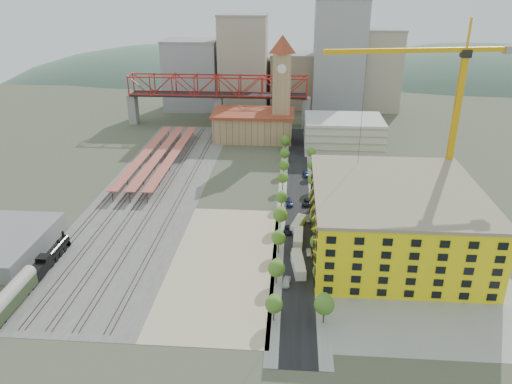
# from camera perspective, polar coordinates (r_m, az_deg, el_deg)

# --- Properties ---
(ground) EXTENTS (400.00, 400.00, 0.00)m
(ground) POSITION_cam_1_polar(r_m,az_deg,el_deg) (162.73, -0.84, -2.42)
(ground) COLOR #474C38
(ground) RESTS_ON ground
(ballast_strip) EXTENTS (36.00, 165.00, 0.06)m
(ballast_strip) POSITION_cam_1_polar(r_m,az_deg,el_deg) (184.82, -11.53, 0.34)
(ballast_strip) COLOR #605E59
(ballast_strip) RESTS_ON ground
(dirt_lot) EXTENTS (28.00, 67.00, 0.06)m
(dirt_lot) POSITION_cam_1_polar(r_m,az_deg,el_deg) (135.61, -3.73, -8.11)
(dirt_lot) COLOR tan
(dirt_lot) RESTS_ON ground
(street_asphalt) EXTENTS (12.00, 170.00, 0.06)m
(street_asphalt) POSITION_cam_1_polar(r_m,az_deg,el_deg) (175.81, 4.80, -0.46)
(street_asphalt) COLOR black
(street_asphalt) RESTS_ON ground
(sidewalk_west) EXTENTS (3.00, 170.00, 0.04)m
(sidewalk_west) POSITION_cam_1_polar(r_m,az_deg,el_deg) (175.82, 3.01, -0.41)
(sidewalk_west) COLOR gray
(sidewalk_west) RESTS_ON ground
(sidewalk_east) EXTENTS (3.00, 170.00, 0.04)m
(sidewalk_east) POSITION_cam_1_polar(r_m,az_deg,el_deg) (175.98, 6.59, -0.52)
(sidewalk_east) COLOR gray
(sidewalk_east) RESTS_ON ground
(construction_pad) EXTENTS (50.00, 90.00, 0.06)m
(construction_pad) POSITION_cam_1_polar(r_m,az_deg,el_deg) (147.82, 16.20, -6.24)
(construction_pad) COLOR gray
(construction_pad) RESTS_ON ground
(rail_tracks) EXTENTS (26.56, 160.00, 0.18)m
(rail_tracks) POSITION_cam_1_polar(r_m,az_deg,el_deg) (185.26, -12.07, 0.39)
(rail_tracks) COLOR #382B23
(rail_tracks) RESTS_ON ground
(platform_canopies) EXTENTS (16.00, 80.00, 4.12)m
(platform_canopies) POSITION_cam_1_polar(r_m,az_deg,el_deg) (209.49, -11.00, 4.30)
(platform_canopies) COLOR #C0604A
(platform_canopies) RESTS_ON ground
(station_hall) EXTENTS (38.00, 24.00, 13.10)m
(station_hall) POSITION_cam_1_polar(r_m,az_deg,el_deg) (237.54, -0.29, 7.66)
(station_hall) COLOR tan
(station_hall) RESTS_ON ground
(clock_tower) EXTENTS (12.00, 12.00, 52.00)m
(clock_tower) POSITION_cam_1_polar(r_m,az_deg,el_deg) (229.95, 2.97, 12.74)
(clock_tower) COLOR tan
(clock_tower) RESTS_ON ground
(parking_garage) EXTENTS (34.00, 26.00, 14.00)m
(parking_garage) POSITION_cam_1_polar(r_m,az_deg,el_deg) (226.32, 9.94, 6.60)
(parking_garage) COLOR silver
(parking_garage) RESTS_ON ground
(truss_bridge) EXTENTS (94.00, 9.60, 25.60)m
(truss_bridge) POSITION_cam_1_polar(r_m,az_deg,el_deg) (259.18, -4.38, 11.69)
(truss_bridge) COLOR gray
(truss_bridge) RESTS_ON ground
(construction_building) EXTENTS (44.60, 50.60, 18.80)m
(construction_building) POSITION_cam_1_polar(r_m,az_deg,el_deg) (142.96, 15.44, -2.95)
(construction_building) COLOR yellow
(construction_building) RESTS_ON ground
(warehouse) EXTENTS (22.00, 32.00, 5.00)m
(warehouse) POSITION_cam_1_polar(r_m,az_deg,el_deg) (156.20, -26.93, -5.30)
(warehouse) COLOR gray
(warehouse) RESTS_ON ground
(street_trees) EXTENTS (15.40, 124.40, 8.00)m
(street_trees) POSITION_cam_1_polar(r_m,az_deg,el_deg) (166.71, 4.81, -1.85)
(street_trees) COLOR #417222
(street_trees) RESTS_ON ground
(skyline) EXTENTS (133.00, 46.00, 60.00)m
(skyline) POSITION_cam_1_polar(r_m,az_deg,el_deg) (292.35, 3.19, 13.82)
(skyline) COLOR #9EA0A3
(skyline) RESTS_ON ground
(distant_hills) EXTENTS (647.00, 264.00, 227.00)m
(distant_hills) POSITION_cam_1_polar(r_m,az_deg,el_deg) (434.06, 8.27, 2.77)
(distant_hills) COLOR #4C6B59
(distant_hills) RESTS_ON ground
(locomotive) EXTENTS (2.93, 22.61, 5.65)m
(locomotive) POSITION_cam_1_polar(r_m,az_deg,el_deg) (144.77, -22.45, -6.88)
(locomotive) COLOR black
(locomotive) RESTS_ON ground
(coach) EXTENTS (3.25, 18.84, 5.91)m
(coach) POSITION_cam_1_polar(r_m,az_deg,el_deg) (129.85, -26.22, -10.70)
(coach) COLOR #28341C
(coach) RESTS_ON ground
(tower_crane) EXTENTS (56.02, 12.87, 60.53)m
(tower_crane) POSITION_cam_1_polar(r_m,az_deg,el_deg) (160.39, 20.92, 9.82)
(tower_crane) COLOR #E5A10E
(tower_crane) RESTS_ON ground
(site_trailer_a) EXTENTS (4.08, 10.49, 2.79)m
(site_trailer_a) POSITION_cam_1_polar(r_m,az_deg,el_deg) (131.94, 4.85, -8.42)
(site_trailer_a) COLOR silver
(site_trailer_a) RESTS_ON ground
(site_trailer_b) EXTENTS (3.71, 10.03, 2.68)m
(site_trailer_b) POSITION_cam_1_polar(r_m,az_deg,el_deg) (133.99, 4.85, -7.91)
(site_trailer_b) COLOR silver
(site_trailer_b) RESTS_ON ground
(site_trailer_c) EXTENTS (2.95, 10.04, 2.73)m
(site_trailer_c) POSITION_cam_1_polar(r_m,az_deg,el_deg) (145.38, 4.84, -5.23)
(site_trailer_c) COLOR silver
(site_trailer_c) RESTS_ON ground
(site_trailer_d) EXTENTS (4.95, 9.78, 2.59)m
(site_trailer_d) POSITION_cam_1_polar(r_m,az_deg,el_deg) (153.44, 4.83, -3.65)
(site_trailer_d) COLOR silver
(site_trailer_d) RESTS_ON ground
(car_0) EXTENTS (2.56, 4.82, 1.56)m
(car_0) POSITION_cam_1_polar(r_m,az_deg,el_deg) (126.56, 3.47, -10.22)
(car_0) COLOR white
(car_0) RESTS_ON ground
(car_1) EXTENTS (1.67, 4.11, 1.33)m
(car_1) POSITION_cam_1_polar(r_m,az_deg,el_deg) (126.60, 3.47, -10.27)
(car_1) COLOR #A1A1A6
(car_1) RESTS_ON ground
(car_2) EXTENTS (2.94, 5.67, 1.53)m
(car_2) POSITION_cam_1_polar(r_m,az_deg,el_deg) (150.74, 3.68, -4.35)
(car_2) COLOR black
(car_2) RESTS_ON ground
(car_3) EXTENTS (2.78, 5.67, 1.59)m
(car_3) POSITION_cam_1_polar(r_m,az_deg,el_deg) (168.50, 3.79, -1.24)
(car_3) COLOR navy
(car_3) RESTS_ON ground
(car_4) EXTENTS (1.77, 4.01, 1.34)m
(car_4) POSITION_cam_1_polar(r_m,az_deg,el_deg) (139.53, 6.07, -6.92)
(car_4) COLOR white
(car_4) RESTS_ON ground
(car_5) EXTENTS (1.58, 4.44, 1.46)m
(car_5) POSITION_cam_1_polar(r_m,az_deg,el_deg) (158.32, 5.91, -3.03)
(car_5) COLOR gray
(car_5) RESTS_ON ground
(car_6) EXTENTS (3.51, 6.00, 1.57)m
(car_6) POSITION_cam_1_polar(r_m,az_deg,el_deg) (169.20, 5.83, -1.21)
(car_6) COLOR black
(car_6) RESTS_ON ground
(car_7) EXTENTS (2.35, 5.20, 1.48)m
(car_7) POSITION_cam_1_polar(r_m,az_deg,el_deg) (193.75, 5.69, 2.03)
(car_7) COLOR navy
(car_7) RESTS_ON ground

